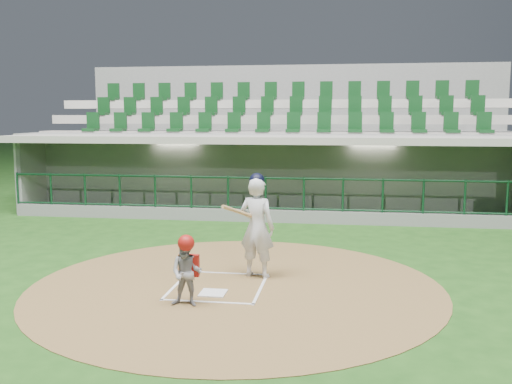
% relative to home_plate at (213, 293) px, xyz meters
% --- Properties ---
extents(ground, '(120.00, 120.00, 0.00)m').
position_rel_home_plate_xyz_m(ground, '(0.00, 0.70, -0.02)').
color(ground, '#194012').
rests_on(ground, ground).
extents(dirt_circle, '(7.20, 7.20, 0.01)m').
position_rel_home_plate_xyz_m(dirt_circle, '(0.30, 0.50, -0.02)').
color(dirt_circle, brown).
rests_on(dirt_circle, ground).
extents(home_plate, '(0.43, 0.43, 0.02)m').
position_rel_home_plate_xyz_m(home_plate, '(0.00, 0.00, 0.00)').
color(home_plate, silver).
rests_on(home_plate, dirt_circle).
extents(batter_box_chalk, '(1.55, 1.80, 0.01)m').
position_rel_home_plate_xyz_m(batter_box_chalk, '(0.00, 0.40, -0.00)').
color(batter_box_chalk, white).
rests_on(batter_box_chalk, ground).
extents(dugout_structure, '(16.40, 3.70, 3.00)m').
position_rel_home_plate_xyz_m(dugout_structure, '(0.10, 8.51, 0.94)').
color(dugout_structure, gray).
rests_on(dugout_structure, ground).
extents(seating_deck, '(17.00, 6.72, 5.15)m').
position_rel_home_plate_xyz_m(seating_deck, '(0.00, 11.61, 1.40)').
color(seating_deck, gray).
rests_on(seating_deck, ground).
extents(batter, '(0.92, 0.95, 1.93)m').
position_rel_home_plate_xyz_m(batter, '(0.57, 1.12, 0.95)').
color(batter, silver).
rests_on(batter, dirt_circle).
extents(catcher, '(0.52, 0.42, 1.13)m').
position_rel_home_plate_xyz_m(catcher, '(-0.27, -0.65, 0.55)').
color(catcher, gray).
rests_on(catcher, dirt_circle).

